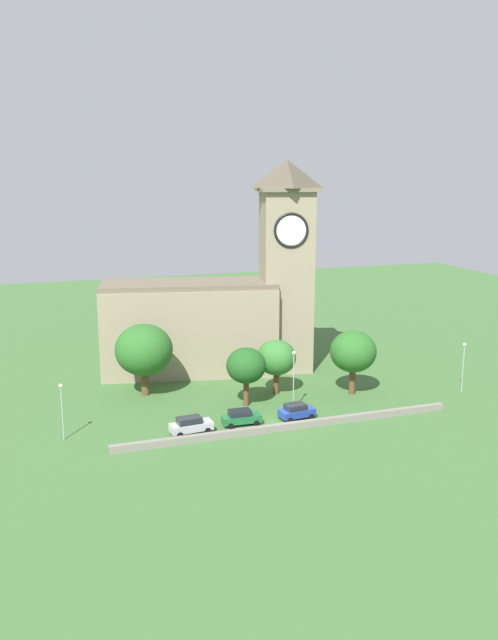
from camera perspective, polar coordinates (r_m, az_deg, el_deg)
The scene contains 13 objects.
ground_plane at distance 91.46m, azimuth -0.69°, elevation -5.56°, with size 200.00×200.00×0.00m, color #3D6633.
church at distance 95.84m, azimuth -2.43°, elevation 1.14°, with size 31.78×15.05×30.23m.
quay_barrier at distance 76.01m, azimuth 3.48°, elevation -9.10°, with size 40.40×0.70×0.80m, color gray.
car_silver at distance 74.95m, azimuth -5.03°, elevation -8.98°, with size 4.89×2.45×1.92m.
car_green at distance 77.08m, azimuth -0.69°, elevation -8.36°, with size 4.55×2.23×1.81m.
car_blue at distance 79.07m, azimuth 4.10°, elevation -7.82°, with size 4.41×2.60×1.86m.
streetlamp_west_end at distance 74.54m, azimuth -15.81°, elevation -6.81°, with size 0.44×0.44×6.38m.
streetlamp_west_mid at distance 80.31m, azimuth 3.87°, elevation -4.45°, with size 0.44×0.44×7.55m.
streetlamp_central at distance 91.60m, azimuth 17.97°, elevation -3.22°, with size 0.44×0.44×6.70m.
tree_churchyard at distance 87.22m, azimuth 8.95°, elevation -2.72°, with size 6.04×6.04×8.46m.
tree_riverside_west at distance 81.93m, azimuth -0.25°, elevation -3.97°, with size 4.95×4.95×7.41m.
tree_riverside_east at distance 86.43m, azimuth 2.37°, elevation -3.27°, with size 5.14×5.14×7.24m.
tree_by_tower at distance 86.64m, azimuth -9.02°, elevation -2.57°, with size 7.44×7.44×9.45m.
Camera 1 is at (-27.28, -67.57, 28.36)m, focal length 37.22 mm.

